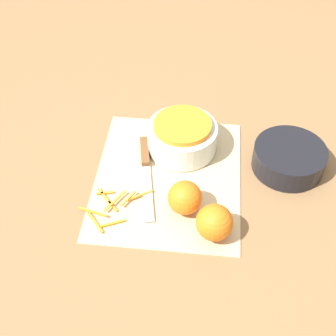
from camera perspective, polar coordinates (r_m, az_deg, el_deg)
ground_plane at (r=1.14m, az=0.00°, el=-1.25°), size 4.00×4.00×0.00m
cutting_board at (r=1.14m, az=0.00°, el=-1.15°), size 0.42×0.35×0.01m
bowl_speckled at (r=1.18m, az=1.75°, el=3.94°), size 0.18×0.18×0.08m
bowl_dark at (r=1.18m, az=14.53°, el=1.17°), size 0.18×0.18×0.06m
knife at (r=1.16m, az=-2.77°, el=0.72°), size 0.26×0.07×0.02m
orange_left at (r=1.04m, az=2.06°, el=-3.64°), size 0.08×0.08×0.08m
orange_right at (r=1.00m, az=5.68°, el=-6.62°), size 0.08×0.08×0.08m
peel_pile at (r=1.08m, az=-6.89°, el=-4.58°), size 0.13×0.16×0.01m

